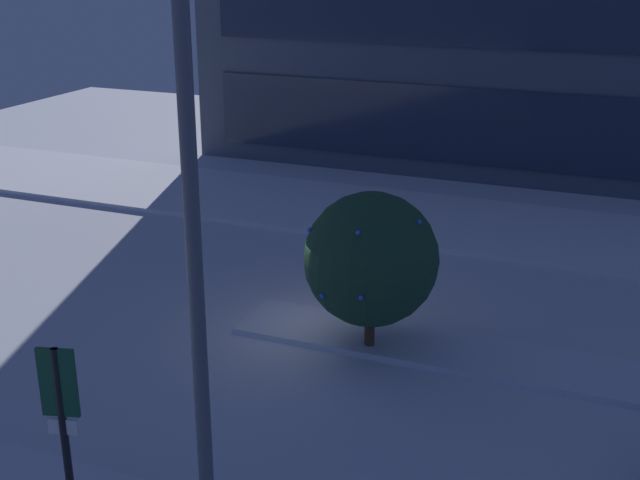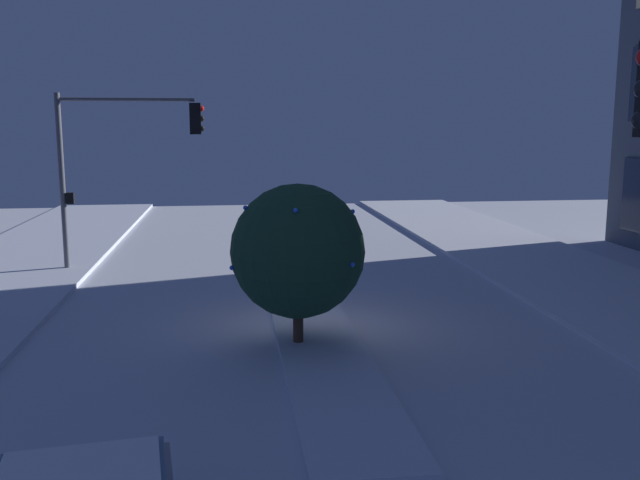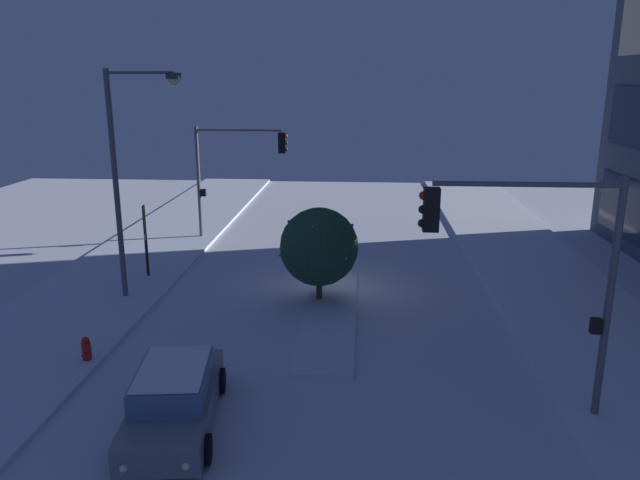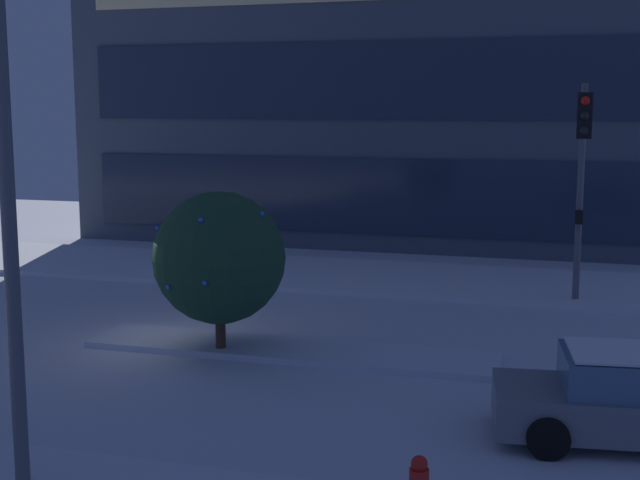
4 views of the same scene
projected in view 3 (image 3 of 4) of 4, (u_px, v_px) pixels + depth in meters
name	position (u px, v px, depth m)	size (l,w,h in m)	color
ground	(327.00, 295.00, 22.96)	(52.00, 52.00, 0.00)	silver
curb_strip_near	(103.00, 288.00, 23.54)	(52.00, 5.20, 0.14)	silver
curb_strip_far	(563.00, 299.00, 22.34)	(52.00, 5.20, 0.14)	silver
median_strip	(330.00, 315.00, 20.82)	(9.00, 1.80, 0.14)	silver
car_near	(175.00, 398.00, 14.16)	(4.86, 2.46, 1.49)	slate
traffic_light_corner_far_right	(536.00, 256.00, 13.71)	(0.32, 4.53, 5.91)	#565960
traffic_light_corner_near_left	(234.00, 162.00, 29.92)	(0.32, 4.64, 5.73)	#565960
street_lamp_arched	(132.00, 156.00, 21.10)	(0.56, 2.71, 8.31)	#565960
fire_hydrant	(87.00, 351.00, 17.31)	(0.48, 0.26, 0.84)	red
parking_info_sign	(145.00, 233.00, 24.34)	(0.55, 0.20, 3.05)	black
decorated_tree_median	(319.00, 247.00, 21.68)	(2.84, 2.85, 3.54)	#473323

